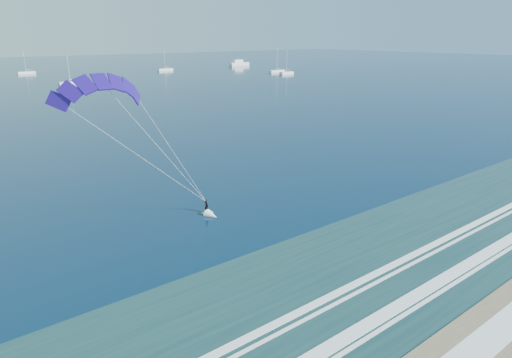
{
  "coord_description": "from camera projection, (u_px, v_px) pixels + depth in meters",
  "views": [
    {
      "loc": [
        -30.46,
        -10.6,
        19.03
      ],
      "look_at": [
        -1.93,
        24.95,
        4.57
      ],
      "focal_mm": 32.0,
      "sensor_mm": 36.0,
      "label": 1
    }
  ],
  "objects": [
    {
      "name": "ground",
      "position": [
        501.0,
        320.0,
        31.81
      ],
      "size": [
        900.0,
        900.0,
        0.0
      ],
      "primitive_type": "plane",
      "color": "#06263B",
      "rests_on": "ground"
    },
    {
      "name": "motor_yacht",
      "position": [
        239.0,
        63.0,
        291.52
      ],
      "size": [
        13.73,
        3.66,
        5.84
      ],
      "color": "white",
      "rests_on": "ground"
    },
    {
      "name": "sailboat_6",
      "position": [
        277.0,
        71.0,
        240.13
      ],
      "size": [
        9.54,
        2.4,
        12.82
      ],
      "color": "white",
      "rests_on": "ground"
    },
    {
      "name": "sailboat_5",
      "position": [
        165.0,
        70.0,
        251.07
      ],
      "size": [
        8.54,
        2.4,
        11.69
      ],
      "color": "white",
      "rests_on": "ground"
    },
    {
      "name": "sailboat_8",
      "position": [
        287.0,
        73.0,
        229.72
      ],
      "size": [
        7.75,
        2.4,
        11.96
      ],
      "color": "white",
      "rests_on": "ground"
    },
    {
      "name": "kitesurfer_rig",
      "position": [
        160.0,
        150.0,
        42.96
      ],
      "size": [
        18.08,
        6.43,
        17.12
      ],
      "color": "#BCC116",
      "rests_on": "ground"
    },
    {
      "name": "sailboat_4",
      "position": [
        26.0,
        73.0,
        230.78
      ],
      "size": [
        8.13,
        2.4,
        11.14
      ],
      "color": "white",
      "rests_on": "ground"
    },
    {
      "name": "sailboat_3",
      "position": [
        70.0,
        83.0,
        181.32
      ],
      "size": [
        8.71,
        2.4,
        12.09
      ],
      "color": "white",
      "rests_on": "ground"
    }
  ]
}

